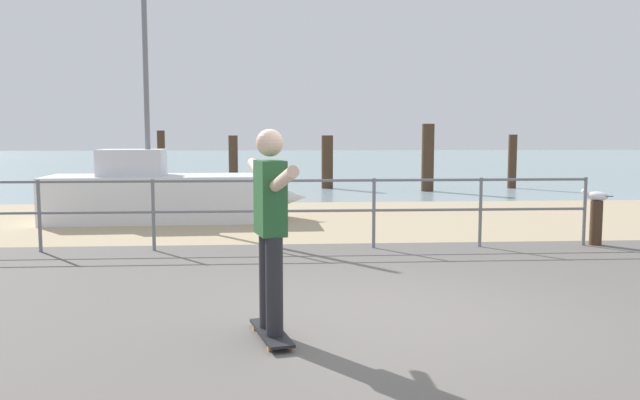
{
  "coord_description": "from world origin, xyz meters",
  "views": [
    {
      "loc": [
        -1.09,
        -5.73,
        1.7
      ],
      "look_at": [
        -0.57,
        2.0,
        0.9
      ],
      "focal_mm": 36.3,
      "sensor_mm": 36.0,
      "label": 1
    }
  ],
  "objects_px": {
    "skateboard": "(271,333)",
    "seagull": "(596,196)",
    "sailboat": "(173,195)",
    "skateboarder": "(270,218)",
    "bollard_short": "(596,223)"
  },
  "relations": [
    {
      "from": "sailboat",
      "to": "seagull",
      "type": "height_order",
      "value": "sailboat"
    },
    {
      "from": "skateboard",
      "to": "skateboarder",
      "type": "xyz_separation_m",
      "value": [
        0.0,
        0.0,
        0.95
      ]
    },
    {
      "from": "skateboard",
      "to": "seagull",
      "type": "distance_m",
      "value": 6.46
    },
    {
      "from": "skateboarder",
      "to": "sailboat",
      "type": "bearing_deg",
      "value": 104.7
    },
    {
      "from": "skateboarder",
      "to": "seagull",
      "type": "relative_size",
      "value": 4.31
    },
    {
      "from": "skateboard",
      "to": "sailboat",
      "type": "bearing_deg",
      "value": 104.7
    },
    {
      "from": "sailboat",
      "to": "skateboarder",
      "type": "height_order",
      "value": "sailboat"
    },
    {
      "from": "skateboard",
      "to": "bollard_short",
      "type": "distance_m",
      "value": 6.43
    },
    {
      "from": "sailboat",
      "to": "bollard_short",
      "type": "distance_m",
      "value": 7.53
    },
    {
      "from": "skateboard",
      "to": "skateboarder",
      "type": "relative_size",
      "value": 0.5
    },
    {
      "from": "skateboarder",
      "to": "seagull",
      "type": "distance_m",
      "value": 6.42
    },
    {
      "from": "sailboat",
      "to": "skateboarder",
      "type": "xyz_separation_m",
      "value": [
        1.94,
        -7.4,
        0.5
      ]
    },
    {
      "from": "skateboarder",
      "to": "bollard_short",
      "type": "bearing_deg",
      "value": 40.72
    },
    {
      "from": "sailboat",
      "to": "skateboarder",
      "type": "relative_size",
      "value": 3.02
    },
    {
      "from": "bollard_short",
      "to": "seagull",
      "type": "xyz_separation_m",
      "value": [
        -0.01,
        0.01,
        0.42
      ]
    }
  ]
}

